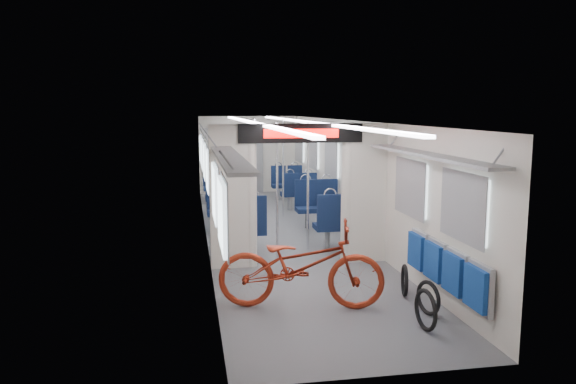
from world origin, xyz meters
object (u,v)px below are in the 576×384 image
object	(u,v)px
seat_bay_near_left	(234,212)
seat_bay_far_right	(293,185)
seat_bay_near_right	(328,209)
stanchion_far_right	(283,168)
bike_hoop_b	(428,300)
flip_bench	(445,267)
stanchion_far_left	(255,170)
bicycle	(301,265)
stanchion_near_left	(277,191)
bike_hoop_c	(405,282)
seat_bay_far_left	(222,187)
bike_hoop_a	(426,312)
stanchion_near_right	(308,187)

from	to	relation	value
seat_bay_near_left	seat_bay_far_right	xyz separation A→B (m)	(1.87, 3.88, -0.05)
seat_bay_near_left	seat_bay_near_right	world-z (taller)	seat_bay_near_left
stanchion_far_right	seat_bay_far_right	bearing A→B (deg)	71.82
bike_hoop_b	seat_bay_near_left	size ratio (longest dim) A/B	0.19
flip_bench	stanchion_far_left	world-z (taller)	stanchion_far_left
seat_bay_far_right	stanchion_far_right	size ratio (longest dim) A/B	0.83
bicycle	stanchion_near_left	size ratio (longest dim) A/B	0.93
bicycle	bike_hoop_c	bearing A→B (deg)	-69.79
bicycle	bike_hoop_c	world-z (taller)	bicycle
bike_hoop_b	stanchion_far_left	world-z (taller)	stanchion_far_left
seat_bay_far_left	stanchion_near_left	size ratio (longest dim) A/B	0.91
bike_hoop_b	stanchion_far_left	bearing A→B (deg)	102.57
bike_hoop_b	bike_hoop_c	world-z (taller)	bike_hoop_c
bike_hoop_c	seat_bay_near_left	world-z (taller)	seat_bay_near_left
bike_hoop_b	seat_bay_far_left	xyz separation A→B (m)	(-2.05, 7.95, 0.35)
seat_bay_near_right	stanchion_far_right	world-z (taller)	stanchion_far_right
seat_bay_far_left	flip_bench	bearing A→B (deg)	-73.80
bike_hoop_a	stanchion_far_left	size ratio (longest dim) A/B	0.22
bike_hoop_c	seat_bay_far_left	bearing A→B (deg)	105.70
flip_bench	seat_bay_far_left	distance (m)	8.21
flip_bench	stanchion_far_right	distance (m)	6.62
bike_hoop_a	stanchion_far_right	distance (m)	7.13
seat_bay_far_left	stanchion_far_right	xyz separation A→B (m)	(1.34, -1.36, 0.61)
bike_hoop_b	stanchion_far_left	distance (m)	6.50
stanchion_near_right	stanchion_far_left	distance (m)	2.89
bike_hoop_c	bike_hoop_a	bearing A→B (deg)	-100.33
bike_hoop_a	stanchion_near_left	world-z (taller)	stanchion_near_left
bicycle	seat_bay_near_left	distance (m)	3.82
bicycle	bike_hoop_b	bearing A→B (deg)	-96.57
bicycle	stanchion_far_right	world-z (taller)	stanchion_far_right
seat_bay_near_right	seat_bay_far_right	distance (m)	3.84
bike_hoop_b	stanchion_near_right	xyz separation A→B (m)	(-0.79, 3.45, 0.95)
bicycle	bike_hoop_b	world-z (taller)	bicycle
seat_bay_far_right	stanchion_near_right	bearing A→B (deg)	-97.29
bike_hoop_b	stanchion_near_left	size ratio (longest dim) A/B	0.19
bike_hoop_b	stanchion_near_right	distance (m)	3.66
seat_bay_near_right	stanchion_far_left	distance (m)	2.34
stanchion_far_right	seat_bay_near_right	bearing A→B (deg)	-76.69
bike_hoop_b	seat_bay_far_right	distance (m)	8.21
bicycle	seat_bay_near_left	xyz separation A→B (m)	(-0.55, 3.78, 0.01)
seat_bay_near_left	bike_hoop_b	bearing A→B (deg)	-64.58
stanchion_near_right	stanchion_far_right	size ratio (longest dim) A/B	1.00
stanchion_far_left	stanchion_far_right	world-z (taller)	same
flip_bench	stanchion_near_left	distance (m)	3.46
stanchion_near_right	flip_bench	bearing A→B (deg)	-73.10
bike_hoop_c	stanchion_far_left	size ratio (longest dim) A/B	0.19
bike_hoop_b	seat_bay_far_left	bearing A→B (deg)	104.48
seat_bay_far_left	seat_bay_near_left	bearing A→B (deg)	-90.00
flip_bench	bike_hoop_c	distance (m)	0.80
flip_bench	seat_bay_near_right	size ratio (longest dim) A/B	0.97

